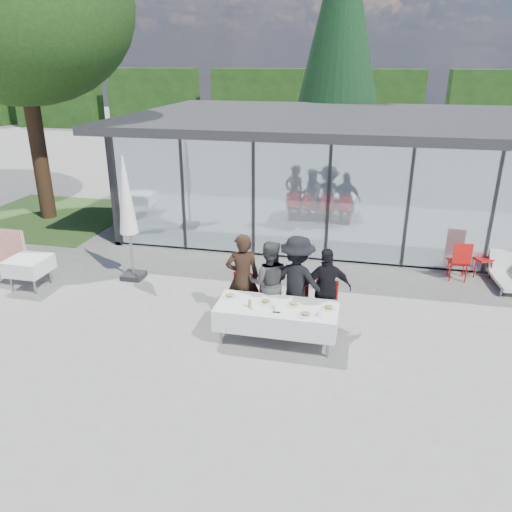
{
  "coord_description": "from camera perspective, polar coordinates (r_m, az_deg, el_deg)",
  "views": [
    {
      "loc": [
        1.92,
        -8.31,
        5.01
      ],
      "look_at": [
        -0.21,
        1.2,
        1.15
      ],
      "focal_mm": 35.0,
      "sensor_mm": 36.0,
      "label": 1
    }
  ],
  "objects": [
    {
      "name": "folded_eyeglasses",
      "position": [
        9.05,
        2.36,
        -6.44
      ],
      "size": [
        0.14,
        0.03,
        0.01
      ],
      "primitive_type": "cube",
      "color": "black",
      "rests_on": "dining_table"
    },
    {
      "name": "market_umbrella",
      "position": [
        11.99,
        -14.58,
        5.94
      ],
      "size": [
        0.5,
        0.5,
        3.0
      ],
      "color": "black",
      "rests_on": "ground"
    },
    {
      "name": "treeline",
      "position": [
        36.63,
        6.75,
        17.05
      ],
      "size": [
        62.5,
        2.0,
        4.4
      ],
      "color": "black",
      "rests_on": "ground"
    },
    {
      "name": "plate_c",
      "position": [
        9.33,
        4.31,
        -5.46
      ],
      "size": [
        0.29,
        0.29,
        0.07
      ],
      "color": "silver",
      "rests_on": "dining_table"
    },
    {
      "name": "diner_chair_d",
      "position": [
        9.96,
        7.98,
        -5.3
      ],
      "size": [
        0.44,
        0.44,
        0.97
      ],
      "color": "red",
      "rests_on": "ground"
    },
    {
      "name": "drinking_glasses",
      "position": [
        9.05,
        4.6,
        -6.21
      ],
      "size": [
        0.89,
        0.18,
        0.1
      ],
      "color": "silver",
      "rests_on": "dining_table"
    },
    {
      "name": "ground",
      "position": [
        9.89,
        -0.31,
        -8.83
      ],
      "size": [
        90.0,
        90.0,
        0.0
      ],
      "primitive_type": "plane",
      "color": "gray",
      "rests_on": "ground"
    },
    {
      "name": "diner_a",
      "position": [
        10.01,
        -1.54,
        -2.49
      ],
      "size": [
        0.86,
        0.86,
        1.85
      ],
      "primitive_type": "imported",
      "rotation": [
        0.0,
        0.0,
        3.48
      ],
      "color": "#2F1F15",
      "rests_on": "ground"
    },
    {
      "name": "diner_chair_c",
      "position": [
        10.01,
        4.67,
        -5.01
      ],
      "size": [
        0.44,
        0.44,
        0.97
      ],
      "color": "red",
      "rests_on": "ground"
    },
    {
      "name": "spare_chair_b",
      "position": [
        12.9,
        22.28,
        -0.37
      ],
      "size": [
        0.51,
        0.51,
        0.97
      ],
      "color": "red",
      "rests_on": "ground"
    },
    {
      "name": "diner_b",
      "position": [
        9.92,
        1.5,
        -3.05
      ],
      "size": [
        0.94,
        0.94,
        1.75
      ],
      "primitive_type": "imported",
      "rotation": [
        0.0,
        0.0,
        3.26
      ],
      "color": "#444444",
      "rests_on": "ground"
    },
    {
      "name": "conifer_tree",
      "position": [
        21.38,
        9.65,
        23.94
      ],
      "size": [
        4.0,
        4.0,
        10.5
      ],
      "color": "#382316",
      "rests_on": "ground"
    },
    {
      "name": "plate_d",
      "position": [
        9.26,
        8.32,
        -5.88
      ],
      "size": [
        0.29,
        0.29,
        0.07
      ],
      "color": "silver",
      "rests_on": "dining_table"
    },
    {
      "name": "plate_a",
      "position": [
        9.62,
        -3.02,
        -4.56
      ],
      "size": [
        0.29,
        0.29,
        0.07
      ],
      "color": "silver",
      "rests_on": "dining_table"
    },
    {
      "name": "pavilion",
      "position": [
        16.72,
        12.99,
        11.2
      ],
      "size": [
        14.8,
        8.8,
        3.44
      ],
      "color": "gray",
      "rests_on": "ground"
    },
    {
      "name": "diner_d",
      "position": [
        9.8,
        8.06,
        -3.8
      ],
      "size": [
        1.24,
        1.24,
        1.68
      ],
      "primitive_type": "imported",
      "rotation": [
        0.0,
        0.0,
        3.45
      ],
      "color": "black",
      "rests_on": "ground"
    },
    {
      "name": "diner_chair_a",
      "position": [
        10.2,
        -1.48,
        -4.42
      ],
      "size": [
        0.44,
        0.44,
        0.97
      ],
      "color": "red",
      "rests_on": "ground"
    },
    {
      "name": "juice_bottle",
      "position": [
        9.18,
        -0.72,
        -5.5
      ],
      "size": [
        0.06,
        0.06,
        0.16
      ],
      "primitive_type": "cylinder",
      "color": "#79AE48",
      "rests_on": "dining_table"
    },
    {
      "name": "diner_chair_b",
      "position": [
        10.09,
        1.51,
        -4.71
      ],
      "size": [
        0.44,
        0.44,
        0.97
      ],
      "color": "red",
      "rests_on": "ground"
    },
    {
      "name": "grass_patch",
      "position": [
        18.39,
        -22.55,
        4.14
      ],
      "size": [
        5.0,
        5.0,
        0.02
      ],
      "primitive_type": "cube",
      "color": "#385926",
      "rests_on": "ground"
    },
    {
      "name": "diner_c",
      "position": [
        9.81,
        4.71,
        -2.97
      ],
      "size": [
        1.42,
        1.42,
        1.89
      ],
      "primitive_type": "imported",
      "rotation": [
        0.0,
        0.0,
        2.96
      ],
      "color": "black",
      "rests_on": "ground"
    },
    {
      "name": "spare_table_left",
      "position": [
        12.69,
        -24.54,
        -0.99
      ],
      "size": [
        0.86,
        0.86,
        0.74
      ],
      "color": "white",
      "rests_on": "ground"
    },
    {
      "name": "plate_extra",
      "position": [
        8.98,
        5.66,
        -6.65
      ],
      "size": [
        0.29,
        0.29,
        0.07
      ],
      "color": "silver",
      "rests_on": "dining_table"
    },
    {
      "name": "dining_table",
      "position": [
        9.39,
        2.39,
        -6.86
      ],
      "size": [
        2.26,
        0.96,
        0.75
      ],
      "color": "white",
      "rests_on": "ground"
    },
    {
      "name": "lounger",
      "position": [
        13.24,
        26.67,
        -1.86
      ],
      "size": [
        0.73,
        1.39,
        0.72
      ],
      "color": "white",
      "rests_on": "ground"
    },
    {
      "name": "spare_chair_a",
      "position": [
        13.5,
        24.34,
        0.26
      ],
      "size": [
        0.59,
        0.59,
        0.97
      ],
      "color": "red",
      "rests_on": "ground"
    },
    {
      "name": "plate_b",
      "position": [
        9.39,
        1.09,
        -5.22
      ],
      "size": [
        0.29,
        0.29,
        0.07
      ],
      "color": "silver",
      "rests_on": "dining_table"
    },
    {
      "name": "deciduous_tree",
      "position": [
        17.76,
        -25.79,
        24.43
      ],
      "size": [
        7.04,
        6.4,
        9.38
      ],
      "color": "#382316",
      "rests_on": "ground"
    }
  ]
}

